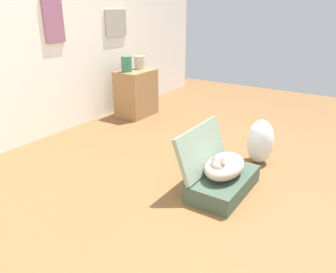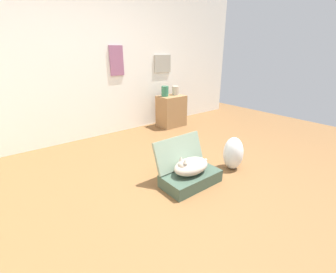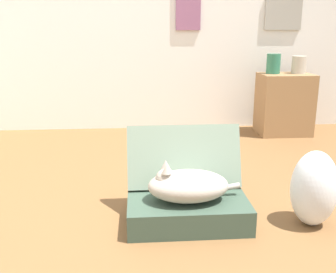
% 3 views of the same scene
% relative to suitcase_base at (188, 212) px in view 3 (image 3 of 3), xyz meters
% --- Properties ---
extents(ground_plane, '(7.68, 7.68, 0.00)m').
position_rel_suitcase_base_xyz_m(ground_plane, '(-0.08, -0.00, -0.07)').
color(ground_plane, brown).
rests_on(ground_plane, ground).
extents(wall_back, '(6.40, 0.15, 2.60)m').
position_rel_suitcase_base_xyz_m(wall_back, '(-0.08, 2.26, 1.23)').
color(wall_back, silver).
rests_on(wall_back, ground).
extents(suitcase_base, '(0.67, 0.37, 0.14)m').
position_rel_suitcase_base_xyz_m(suitcase_base, '(0.00, 0.00, 0.00)').
color(suitcase_base, '#384C3D').
rests_on(suitcase_base, ground).
extents(suitcase_lid, '(0.67, 0.16, 0.36)m').
position_rel_suitcase_base_xyz_m(suitcase_lid, '(0.00, 0.20, 0.25)').
color(suitcase_lid, gray).
rests_on(suitcase_lid, suitcase_base).
extents(cat, '(0.52, 0.28, 0.22)m').
position_rel_suitcase_base_xyz_m(cat, '(-0.01, 0.00, 0.16)').
color(cat, '#B2A899').
rests_on(cat, suitcase_base).
extents(plastic_bag_white, '(0.25, 0.25, 0.43)m').
position_rel_suitcase_base_xyz_m(plastic_bag_white, '(0.68, -0.06, 0.14)').
color(plastic_bag_white, silver).
rests_on(plastic_bag_white, ground).
extents(side_table, '(0.51, 0.38, 0.61)m').
position_rel_suitcase_base_xyz_m(side_table, '(1.22, 1.85, 0.23)').
color(side_table, olive).
rests_on(side_table, ground).
extents(vase_tall, '(0.14, 0.14, 0.20)m').
position_rel_suitcase_base_xyz_m(vase_tall, '(1.09, 1.89, 0.64)').
color(vase_tall, '#2D7051').
rests_on(vase_tall, side_table).
extents(vase_short, '(0.14, 0.14, 0.17)m').
position_rel_suitcase_base_xyz_m(vase_short, '(1.34, 1.87, 0.63)').
color(vase_short, '#B7AD99').
rests_on(vase_short, side_table).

